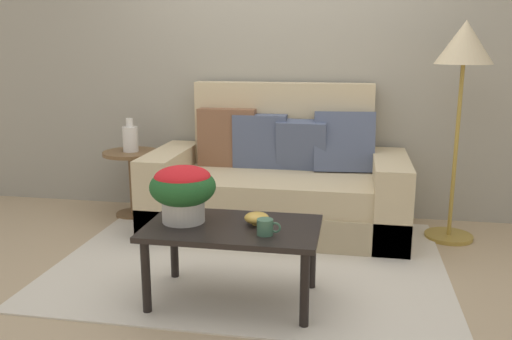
{
  "coord_description": "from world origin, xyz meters",
  "views": [
    {
      "loc": [
        0.65,
        -3.32,
        1.44
      ],
      "look_at": [
        0.02,
        0.1,
        0.63
      ],
      "focal_mm": 37.85,
      "sensor_mm": 36.0,
      "label": 1
    }
  ],
  "objects": [
    {
      "name": "couch",
      "position": [
        0.07,
        0.8,
        0.35
      ],
      "size": [
        2.0,
        0.93,
        1.14
      ],
      "color": "tan",
      "rests_on": "ground"
    },
    {
      "name": "area_rug",
      "position": [
        0.0,
        0.06,
        0.01
      ],
      "size": [
        2.55,
        1.96,
        0.01
      ],
      "primitive_type": "cube",
      "color": "beige",
      "rests_on": "ground"
    },
    {
      "name": "ground_plane",
      "position": [
        0.0,
        0.0,
        0.0
      ],
      "size": [
        14.0,
        14.0,
        0.0
      ],
      "primitive_type": "plane",
      "color": "tan"
    },
    {
      "name": "table_vase",
      "position": [
        -1.19,
        0.87,
        0.68
      ],
      "size": [
        0.13,
        0.13,
        0.28
      ],
      "color": "silver",
      "rests_on": "side_table"
    },
    {
      "name": "side_table",
      "position": [
        -1.2,
        0.88,
        0.39
      ],
      "size": [
        0.47,
        0.47,
        0.56
      ],
      "color": "brown",
      "rests_on": "ground"
    },
    {
      "name": "floor_lamp",
      "position": [
        1.39,
        0.78,
        1.34
      ],
      "size": [
        0.41,
        0.41,
        1.61
      ],
      "color": "olive",
      "rests_on": "ground"
    },
    {
      "name": "coffee_mug",
      "position": [
        0.21,
        -0.64,
        0.5
      ],
      "size": [
        0.13,
        0.09,
        0.09
      ],
      "color": "#3D664C",
      "rests_on": "coffee_table"
    },
    {
      "name": "potted_plant",
      "position": [
        -0.29,
        -0.5,
        0.65
      ],
      "size": [
        0.38,
        0.38,
        0.32
      ],
      "color": "#B7B2A8",
      "rests_on": "coffee_table"
    },
    {
      "name": "snack_bowl",
      "position": [
        0.13,
        -0.48,
        0.49
      ],
      "size": [
        0.14,
        0.14,
        0.07
      ],
      "color": "gold",
      "rests_on": "coffee_table"
    },
    {
      "name": "wall_back",
      "position": [
        0.0,
        1.29,
        1.32
      ],
      "size": [
        6.4,
        0.12,
        2.63
      ],
      "primitive_type": "cube",
      "color": "gray",
      "rests_on": "ground"
    },
    {
      "name": "coffee_table",
      "position": [
        0.0,
        -0.52,
        0.39
      ],
      "size": [
        0.97,
        0.58,
        0.45
      ],
      "color": "black",
      "rests_on": "ground"
    }
  ]
}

